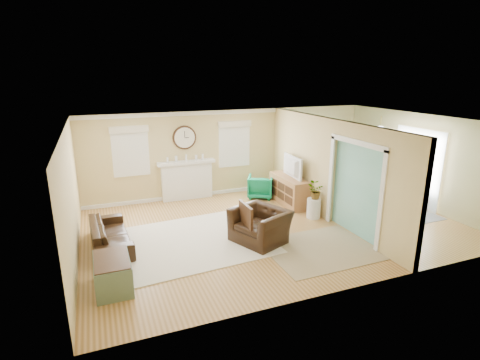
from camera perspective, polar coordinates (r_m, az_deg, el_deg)
name	(u,v)px	position (r m, az deg, el deg)	size (l,w,h in m)	color
floor	(274,226)	(9.41, 5.25, -7.02)	(9.00, 9.00, 0.00)	olive
wall_back	(232,152)	(11.66, -1.18, 4.29)	(9.00, 0.02, 2.60)	tan
wall_front	(356,220)	(6.59, 17.30, -5.87)	(9.00, 0.02, 2.60)	tan
wall_left	(71,198)	(8.09, -24.37, -2.51)	(0.02, 6.00, 2.60)	tan
wall_right	(419,160)	(11.68, 25.62, 2.72)	(0.02, 6.00, 2.60)	tan
ceiling	(277,121)	(8.73, 5.69, 8.89)	(9.00, 6.00, 0.02)	white
partition	(323,165)	(9.95, 12.54, 2.18)	(0.17, 6.00, 2.60)	tan
fireplace	(187,180)	(11.30, -8.10, 0.07)	(1.70, 0.30, 1.17)	white
wall_clock	(184,138)	(11.11, -8.46, 6.42)	(0.70, 0.07, 0.70)	#422B19
window_left	(130,148)	(10.89, -16.39, 4.72)	(1.05, 0.13, 1.42)	white
window_right	(234,141)	(11.57, -0.88, 6.00)	(1.05, 0.13, 1.42)	white
french_doors	(417,167)	(11.69, 25.35, 1.75)	(0.06, 1.70, 2.20)	white
pendant	(380,131)	(10.48, 20.53, 6.95)	(0.30, 0.30, 0.55)	gold
rug_cream	(193,241)	(8.64, -7.14, -9.19)	(3.26, 2.82, 0.02)	beige
rug_jute	(320,249)	(8.40, 12.08, -10.25)	(2.29, 1.88, 0.01)	tan
rug_grey	(374,207)	(11.29, 19.73, -3.91)	(2.30, 2.88, 0.01)	slate
sofa	(110,234)	(8.70, -19.17, -7.85)	(1.94, 0.76, 0.57)	black
eames_chair	(260,225)	(8.46, 3.08, -6.94)	(1.16, 1.01, 0.75)	black
green_chair	(260,186)	(11.41, 3.10, -0.98)	(0.72, 0.74, 0.68)	#176A53
trunk	(113,273)	(7.13, -18.82, -13.30)	(0.61, 0.99, 0.57)	slate
credenza	(289,190)	(10.91, 7.46, -1.56)	(0.53, 1.56, 0.80)	#AB6F40
tv	(289,167)	(10.71, 7.51, 2.04)	(1.07, 0.14, 0.62)	black
garden_stool	(314,208)	(9.99, 11.16, -4.26)	(0.36, 0.36, 0.52)	white
potted_plant	(315,191)	(9.83, 11.31, -1.60)	(0.40, 0.35, 0.45)	#337F33
dining_table	(375,197)	(11.19, 19.88, -2.42)	(1.79, 1.00, 0.63)	#422B19
dining_chair_n	(352,179)	(11.97, 16.68, 0.15)	(0.49, 0.49, 0.91)	slate
dining_chair_s	(401,199)	(10.37, 23.29, -2.67)	(0.48, 0.48, 0.99)	slate
dining_chair_w	(356,191)	(10.73, 17.25, -1.66)	(0.51, 0.51, 0.93)	white
dining_chair_e	(391,185)	(11.55, 22.08, -0.75)	(0.50, 0.50, 0.97)	slate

